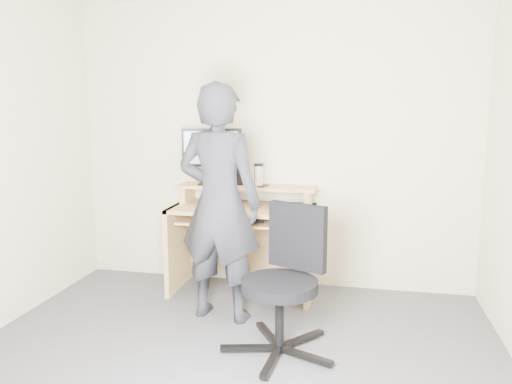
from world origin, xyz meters
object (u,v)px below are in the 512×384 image
(office_chair, at_px, (286,275))
(person, at_px, (219,203))
(monitor, at_px, (212,151))
(desk, at_px, (245,228))

(office_chair, xyz_separation_m, person, (-0.56, 0.42, 0.37))
(monitor, xyz_separation_m, office_chair, (0.81, -1.09, -0.69))
(desk, relative_size, office_chair, 1.29)
(desk, xyz_separation_m, person, (-0.05, -0.62, 0.33))
(monitor, distance_m, office_chair, 1.53)
(monitor, height_order, person, person)
(office_chair, bearing_deg, desk, 139.24)
(desk, xyz_separation_m, office_chair, (0.51, -1.04, -0.04))
(monitor, xyz_separation_m, person, (0.25, -0.67, -0.32))
(office_chair, relative_size, person, 0.53)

